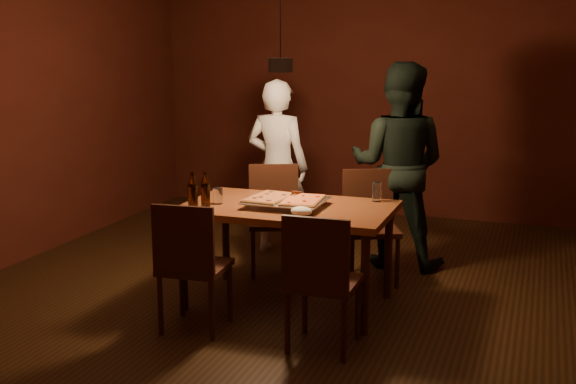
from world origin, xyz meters
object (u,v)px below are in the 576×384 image
(chair_near_right, at_px, (320,270))
(diner_dark, at_px, (398,165))
(dining_table, at_px, (288,215))
(diner_white, at_px, (277,167))
(plate_slice, at_px, (186,209))
(pendant_lamp, at_px, (280,64))
(chair_far_left, at_px, (274,208))
(beer_bottle_a, at_px, (193,191))
(chair_near_left, at_px, (190,255))
(beer_bottle_b, at_px, (205,190))
(pizza_tray, at_px, (286,203))
(chair_far_right, at_px, (370,215))

(chair_near_right, height_order, diner_dark, diner_dark)
(dining_table, xyz_separation_m, diner_white, (-0.56, 1.27, 0.12))
(plate_slice, xyz_separation_m, pendant_lamp, (0.53, 0.50, 1.00))
(chair_near_right, xyz_separation_m, diner_white, (-1.03, 2.01, 0.26))
(chair_far_left, distance_m, beer_bottle_a, 1.17)
(dining_table, relative_size, chair_near_left, 3.09)
(chair_near_right, height_order, beer_bottle_a, beer_bottle_a)
(diner_dark, bearing_deg, plate_slice, 56.35)
(chair_near_left, xyz_separation_m, diner_white, (-0.13, 2.00, 0.26))
(chair_far_left, height_order, beer_bottle_b, beer_bottle_b)
(pizza_tray, bearing_deg, diner_dark, 67.59)
(pendant_lamp, bearing_deg, chair_near_right, -56.01)
(chair_near_left, bearing_deg, plate_slice, 115.47)
(chair_far_left, distance_m, beer_bottle_b, 1.06)
(beer_bottle_a, xyz_separation_m, beer_bottle_b, (0.05, 0.10, -0.01))
(chair_far_right, bearing_deg, chair_near_right, 68.43)
(pendant_lamp, bearing_deg, beer_bottle_b, -142.65)
(dining_table, height_order, beer_bottle_a, beer_bottle_a)
(dining_table, relative_size, beer_bottle_b, 5.88)
(chair_near_left, height_order, beer_bottle_b, beer_bottle_b)
(dining_table, bearing_deg, beer_bottle_b, -156.01)
(pizza_tray, xyz_separation_m, beer_bottle_b, (-0.54, -0.21, 0.10))
(chair_near_left, distance_m, beer_bottle_a, 0.54)
(chair_far_left, bearing_deg, dining_table, 95.10)
(chair_near_right, relative_size, diner_dark, 0.28)
(beer_bottle_a, bearing_deg, pizza_tray, 28.28)
(diner_dark, bearing_deg, beer_bottle_b, 55.47)
(plate_slice, distance_m, pendant_lamp, 1.24)
(chair_far_left, bearing_deg, chair_near_right, 97.60)
(chair_near_left, height_order, chair_near_right, same)
(chair_far_left, distance_m, pizza_tray, 0.90)
(pizza_tray, height_order, diner_white, diner_white)
(chair_near_right, bearing_deg, diner_white, 116.31)
(chair_far_right, distance_m, pendant_lamp, 1.50)
(chair_far_right, height_order, chair_near_right, same)
(pizza_tray, bearing_deg, chair_far_left, 117.94)
(chair_near_right, distance_m, diner_white, 2.27)
(chair_far_left, bearing_deg, beer_bottle_a, 57.31)
(chair_far_left, bearing_deg, chair_far_right, 160.01)
(chair_near_right, xyz_separation_m, diner_dark, (0.08, 1.99, 0.34))
(beer_bottle_a, relative_size, pendant_lamp, 0.24)
(diner_white, height_order, diner_dark, diner_dark)
(dining_table, distance_m, beer_bottle_b, 0.63)
(chair_far_left, distance_m, plate_slice, 1.19)
(chair_far_right, bearing_deg, chair_near_left, 37.25)
(dining_table, bearing_deg, diner_white, 113.65)
(chair_near_right, relative_size, diner_white, 0.30)
(beer_bottle_a, distance_m, pendant_lamp, 1.10)
(chair_far_right, relative_size, pizza_tray, 1.00)
(diner_dark, xyz_separation_m, pendant_lamp, (-0.65, -1.14, 0.88))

